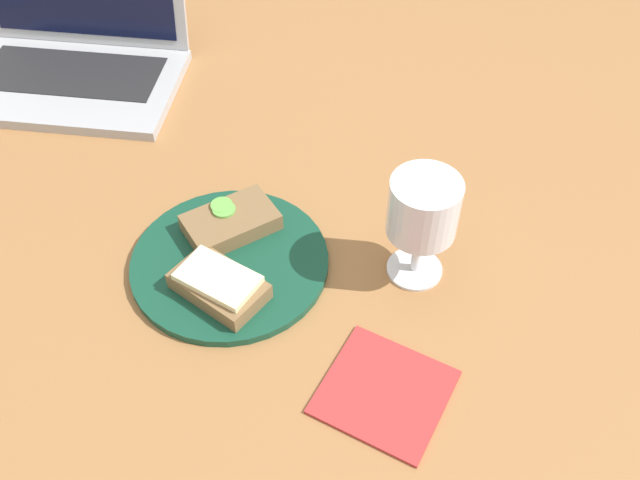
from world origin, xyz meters
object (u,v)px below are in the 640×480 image
Objects in this scene: sandwich_with_cucumber at (231,222)px; sandwich_with_cheese at (218,284)px; wine_glass at (423,212)px; laptop at (72,47)px; plate at (226,262)px; napkin at (384,392)px.

sandwich_with_cheese reaches higher than sandwich_with_cucumber.
laptop is at bearing 148.01° from wine_glass.
plate is at bearing -174.68° from wine_glass.
laptop is (-32.02, 31.63, 2.46)cm from sandwich_with_cucumber.
laptop is (-32.41, 36.74, 4.20)cm from plate.
laptop reaches higher than sandwich_with_cucumber.
laptop is 2.67× the size of napkin.
sandwich_with_cheese is (0.35, -5.07, 1.95)cm from plate.
wine_glass is at bearing 82.07° from napkin.
sandwich_with_cucumber is 45.08cm from laptop.
sandwich_with_cheese is 0.99× the size of napkin.
sandwich_with_cheese is at bearing -86.09° from plate.
plate is at bearing -85.69° from sandwich_with_cucumber.
wine_glass reaches higher than plate.
napkin is at bearing -26.83° from sandwich_with_cheese.
napkin is at bearing -36.66° from plate.
sandwich_with_cucumber is at bearing 172.77° from wine_glass.
wine_glass is 65.53cm from laptop.
plate is 5.45cm from sandwich_with_cheese.
sandwich_with_cheese is 24.98cm from wine_glass.
sandwich_with_cucumber is 0.38× the size of laptop.
plate is 1.90× the size of napkin.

